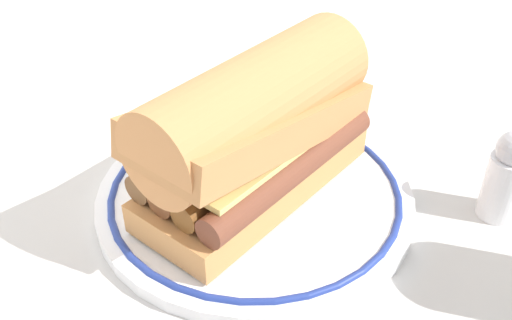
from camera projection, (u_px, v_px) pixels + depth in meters
name	position (u px, v px, depth m)	size (l,w,h in m)	color
ground_plane	(244.00, 211.00, 0.49)	(1.50, 1.50, 0.00)	beige
plate	(256.00, 195.00, 0.50)	(0.27, 0.27, 0.01)	white
sausage_sandwich	(256.00, 129.00, 0.46)	(0.21, 0.10, 0.12)	tan
salt_shaker	(507.00, 176.00, 0.47)	(0.03, 0.03, 0.08)	white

